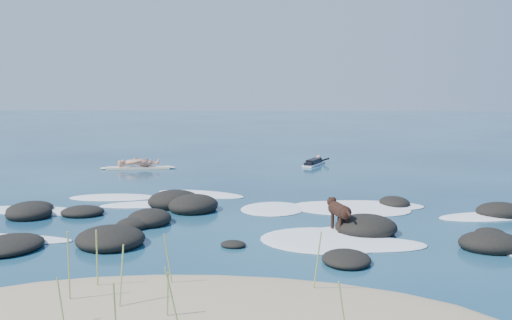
{
  "coord_description": "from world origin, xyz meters",
  "views": [
    {
      "loc": [
        1.44,
        -15.65,
        3.28
      ],
      "look_at": [
        -0.16,
        4.0,
        0.9
      ],
      "focal_mm": 40.0,
      "sensor_mm": 36.0,
      "label": 1
    }
  ],
  "objects": [
    {
      "name": "ground",
      "position": [
        0.0,
        0.0,
        0.0
      ],
      "size": [
        160.0,
        160.0,
        0.0
      ],
      "primitive_type": "plane",
      "color": "#0A2642",
      "rests_on": "ground"
    },
    {
      "name": "dog",
      "position": [
        2.3,
        -2.51,
        0.53
      ],
      "size": [
        0.6,
        1.21,
        0.8
      ],
      "rotation": [
        0.0,
        0.0,
        1.93
      ],
      "color": "black",
      "rests_on": "ground"
    },
    {
      "name": "reef_rocks",
      "position": [
        -0.82,
        -1.94,
        0.12
      ],
      "size": [
        14.05,
        6.89,
        0.61
      ],
      "color": "black",
      "rests_on": "ground"
    },
    {
      "name": "standing_surfer_rig",
      "position": [
        -5.48,
        7.84,
        0.72
      ],
      "size": [
        3.2,
        1.01,
        1.82
      ],
      "rotation": [
        0.0,
        0.0,
        0.18
      ],
      "color": "beige",
      "rests_on": "ground"
    },
    {
      "name": "dune_grass",
      "position": [
        -0.49,
        -8.11,
        0.61
      ],
      "size": [
        3.99,
        2.08,
        1.2
      ],
      "color": "#95AE54",
      "rests_on": "ground"
    },
    {
      "name": "paddling_surfer_rig",
      "position": [
        1.99,
        9.75,
        0.13
      ],
      "size": [
        1.26,
        2.17,
        0.38
      ],
      "rotation": [
        0.0,
        0.0,
        1.23
      ],
      "color": "white",
      "rests_on": "ground"
    },
    {
      "name": "breaking_foam",
      "position": [
        0.46,
        -0.84,
        0.01
      ],
      "size": [
        15.25,
        7.74,
        0.12
      ],
      "color": "white",
      "rests_on": "ground"
    }
  ]
}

